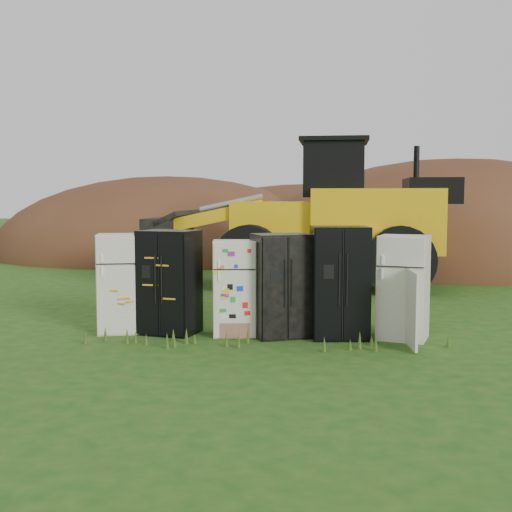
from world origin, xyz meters
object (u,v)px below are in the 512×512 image
Objects in this scene: fridge_leftmost at (120,283)px; fridge_sticker at (235,288)px; fridge_black_side at (169,282)px; fridge_dark_mid at (281,285)px; fridge_open_door at (403,287)px; wheel_loader at (296,213)px; fridge_black_right at (339,282)px.

fridge_leftmost reaches higher than fridge_sticker.
fridge_dark_mid is at bearing 11.53° from fridge_black_side.
fridge_dark_mid is 2.07m from fridge_open_door.
fridge_leftmost is at bearing -168.44° from fridge_black_side.
fridge_black_side is 0.22× the size of wheel_loader.
fridge_black_side reaches higher than fridge_dark_mid.
fridge_dark_mid is 0.22× the size of wheel_loader.
fridge_black_side reaches higher than fridge_sticker.
fridge_dark_mid is at bearing -163.27° from fridge_open_door.
wheel_loader reaches higher than fridge_black_side.
fridge_open_door is 0.22× the size of wheel_loader.
fridge_sticker is at bearing 172.58° from fridge_black_right.
wheel_loader is at bearing 92.33° from fridge_black_right.
fridge_open_door is 6.71m from wheel_loader.
fridge_sticker is at bearing 12.49° from fridge_black_side.
fridge_black_right reaches higher than fridge_dark_mid.
fridge_black_side is 1.03× the size of fridge_dark_mid.
fridge_open_door is at bearing 12.84° from fridge_black_side.
fridge_black_right is 1.08× the size of fridge_open_door.
fridge_black_right is at bearing -163.35° from fridge_open_door.
fridge_sticker is at bearing 155.30° from fridge_dark_mid.
fridge_dark_mid is (2.86, -0.05, 0.01)m from fridge_leftmost.
fridge_black_side reaches higher than fridge_leftmost.
wheel_loader reaches higher than fridge_sticker.
fridge_black_right is 1.08m from fridge_open_door.
fridge_dark_mid reaches higher than fridge_open_door.
fridge_sticker is 6.44m from wheel_loader.
fridge_sticker is at bearing -95.82° from wheel_loader.
fridge_black_right is at bearing 12.42° from fridge_black_side.
fridge_dark_mid is (0.80, -0.03, 0.06)m from fridge_sticker.
fridge_black_side is at bearing -105.88° from wheel_loader.
fridge_black_right is (3.85, -0.02, 0.08)m from fridge_leftmost.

